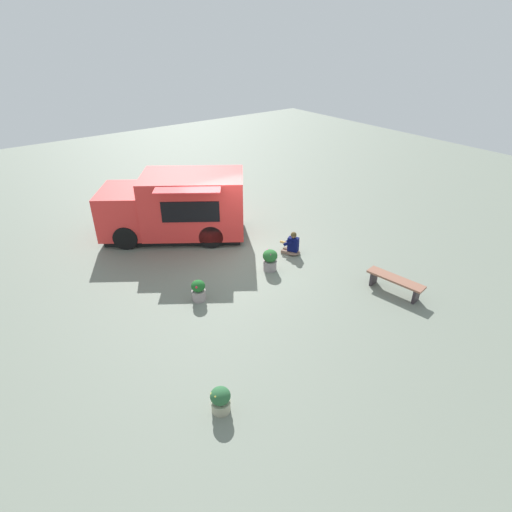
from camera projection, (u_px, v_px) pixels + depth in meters
The scene contains 7 objects.
ground_plane at pixel (236, 255), 13.96m from camera, with size 40.00×40.00×0.00m, color slate.
food_truck at pixel (177, 208), 14.74m from camera, with size 5.33×4.69×2.31m.
person_customer at pixel (292, 246), 13.93m from camera, with size 0.64×0.77×0.82m.
planter_flowering_near at pixel (198, 290), 11.56m from camera, with size 0.40×0.40×0.63m.
planter_flowering_far at pixel (221, 400), 8.22m from camera, with size 0.41×0.41×0.58m.
planter_flowering_side at pixel (270, 260), 12.98m from camera, with size 0.46×0.46×0.70m.
plaza_bench at pixel (395, 282), 11.86m from camera, with size 0.67×1.70×0.48m.
Camera 1 is at (-6.71, -10.17, 6.83)m, focal length 28.99 mm.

